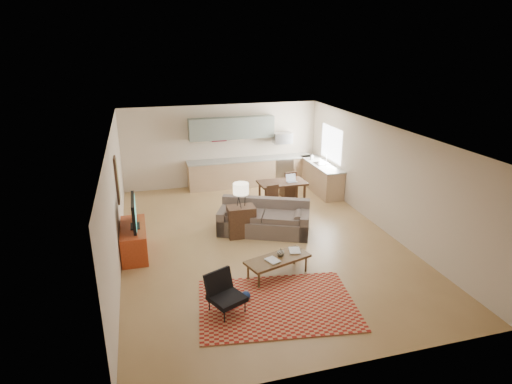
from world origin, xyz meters
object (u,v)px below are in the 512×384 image
object	(u,v)px
tv_credenza	(134,240)
armchair	(227,295)
dining_table	(282,193)
sofa	(264,218)
console_table	(241,221)
coffee_table	(278,267)

from	to	relation	value
tv_credenza	armchair	bearing A→B (deg)	-60.54
tv_credenza	dining_table	world-z (taller)	dining_table
sofa	tv_credenza	distance (m)	3.19
console_table	dining_table	size ratio (longest dim) A/B	0.56
coffee_table	tv_credenza	distance (m)	3.38
coffee_table	armchair	xyz separation A→B (m)	(-1.28, -0.98, 0.16)
tv_credenza	dining_table	distance (m)	4.75
sofa	dining_table	size ratio (longest dim) A/B	1.70
tv_credenza	console_table	bearing A→B (deg)	5.80
dining_table	tv_credenza	bearing A→B (deg)	-155.12
coffee_table	tv_credenza	size ratio (longest dim) A/B	0.95
sofa	coffee_table	distance (m)	2.14
armchair	sofa	bearing A→B (deg)	37.73
armchair	console_table	world-z (taller)	console_table
coffee_table	dining_table	bearing A→B (deg)	52.03
tv_credenza	dining_table	size ratio (longest dim) A/B	1.04
console_table	dining_table	world-z (taller)	console_table
console_table	tv_credenza	bearing A→B (deg)	-173.05
sofa	coffee_table	xyz separation A→B (m)	(-0.33, -2.11, -0.20)
sofa	dining_table	world-z (taller)	sofa
sofa	console_table	xyz separation A→B (m)	(-0.60, -0.03, -0.02)
sofa	tv_credenza	bearing A→B (deg)	-150.71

